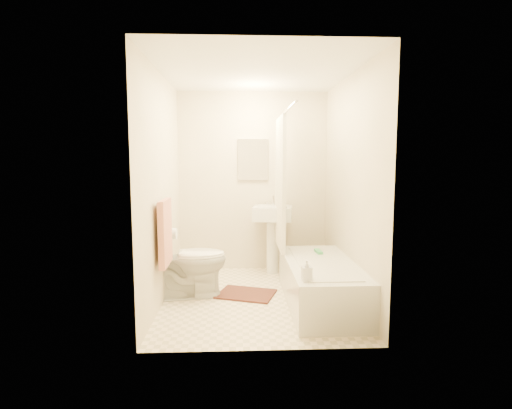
{
  "coord_description": "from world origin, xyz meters",
  "views": [
    {
      "loc": [
        -0.2,
        -4.21,
        1.51
      ],
      "look_at": [
        0.0,
        0.25,
        1.0
      ],
      "focal_mm": 28.0,
      "sensor_mm": 36.0,
      "label": 1
    }
  ],
  "objects_px": {
    "sink": "(273,237)",
    "bathtub": "(320,283)",
    "toilet": "(188,260)",
    "soap_bottle": "(307,270)",
    "bath_mat": "(246,294)"
  },
  "relations": [
    {
      "from": "sink",
      "to": "soap_bottle",
      "type": "bearing_deg",
      "value": -76.39
    },
    {
      "from": "toilet",
      "to": "bathtub",
      "type": "bearing_deg",
      "value": -110.34
    },
    {
      "from": "bathtub",
      "to": "soap_bottle",
      "type": "relative_size",
      "value": 8.57
    },
    {
      "from": "bath_mat",
      "to": "soap_bottle",
      "type": "height_order",
      "value": "soap_bottle"
    },
    {
      "from": "toilet",
      "to": "bathtub",
      "type": "relative_size",
      "value": 0.53
    },
    {
      "from": "toilet",
      "to": "soap_bottle",
      "type": "relative_size",
      "value": 4.53
    },
    {
      "from": "sink",
      "to": "bathtub",
      "type": "distance_m",
      "value": 1.25
    },
    {
      "from": "sink",
      "to": "bathtub",
      "type": "bearing_deg",
      "value": -61.81
    },
    {
      "from": "toilet",
      "to": "sink",
      "type": "distance_m",
      "value": 1.31
    },
    {
      "from": "bath_mat",
      "to": "soap_bottle",
      "type": "xyz_separation_m",
      "value": [
        0.51,
        -0.93,
        0.53
      ]
    },
    {
      "from": "bathtub",
      "to": "sink",
      "type": "bearing_deg",
      "value": 109.33
    },
    {
      "from": "sink",
      "to": "bathtub",
      "type": "relative_size",
      "value": 0.62
    },
    {
      "from": "sink",
      "to": "soap_bottle",
      "type": "distance_m",
      "value": 1.78
    },
    {
      "from": "soap_bottle",
      "to": "sink",
      "type": "bearing_deg",
      "value": 94.75
    },
    {
      "from": "bathtub",
      "to": "soap_bottle",
      "type": "xyz_separation_m",
      "value": [
        -0.26,
        -0.62,
        0.32
      ]
    }
  ]
}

